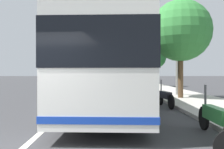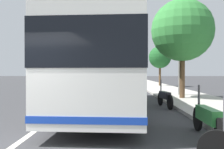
{
  "view_description": "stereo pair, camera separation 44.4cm",
  "coord_description": "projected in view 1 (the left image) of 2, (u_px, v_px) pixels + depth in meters",
  "views": [
    {
      "loc": [
        -3.98,
        -1.82,
        1.62
      ],
      "look_at": [
        9.17,
        -2.01,
        1.51
      ],
      "focal_mm": 40.64,
      "sensor_mm": 36.0,
      "label": 1
    },
    {
      "loc": [
        -3.98,
        -2.26,
        1.62
      ],
      "look_at": [
        9.17,
        -2.01,
        1.51
      ],
      "focal_mm": 40.64,
      "sensor_mm": 36.0,
      "label": 2
    }
  ],
  "objects": [
    {
      "name": "sidewalk_curb",
      "position": [
        195.0,
        100.0,
        14.06
      ],
      "size": [
        110.0,
        3.6,
        0.14
      ],
      "primitive_type": "cube",
      "color": "#B2ADA3",
      "rests_on": "ground"
    },
    {
      "name": "lane_divider_line",
      "position": [
        75.0,
        102.0,
        13.96
      ],
      "size": [
        110.0,
        0.16,
        0.01
      ],
      "primitive_type": "cube",
      "color": "silver",
      "rests_on": "ground"
    },
    {
      "name": "coach_bus",
      "position": [
        111.0,
        66.0,
        11.39
      ],
      "size": [
        12.29,
        3.3,
        3.39
      ],
      "rotation": [
        0.0,
        0.0,
        -0.06
      ],
      "color": "silver",
      "rests_on": "ground"
    },
    {
      "name": "motorcycle_angled",
      "position": [
        216.0,
        118.0,
        6.3
      ],
      "size": [
        2.38,
        0.27,
        1.28
      ],
      "rotation": [
        0.0,
        0.0,
        -0.03
      ],
      "color": "black",
      "rests_on": "ground"
    },
    {
      "name": "motorcycle_nearest_curb",
      "position": [
        165.0,
        97.0,
        11.82
      ],
      "size": [
        2.08,
        0.37,
        1.27
      ],
      "rotation": [
        0.0,
        0.0,
        0.12
      ],
      "color": "black",
      "rests_on": "ground"
    },
    {
      "name": "car_ahead_same_lane",
      "position": [
        85.0,
        77.0,
        46.62
      ],
      "size": [
        4.39,
        1.95,
        1.42
      ],
      "rotation": [
        0.0,
        0.0,
        3.17
      ],
      "color": "gold",
      "rests_on": "ground"
    },
    {
      "name": "car_behind_bus",
      "position": [
        85.0,
        79.0,
        37.58
      ],
      "size": [
        3.95,
        1.92,
        1.48
      ],
      "rotation": [
        0.0,
        0.0,
        3.12
      ],
      "color": "black",
      "rests_on": "ground"
    },
    {
      "name": "car_side_street",
      "position": [
        111.0,
        78.0,
        41.72
      ],
      "size": [
        4.15,
        2.14,
        1.48
      ],
      "rotation": [
        0.0,
        0.0,
        -0.06
      ],
      "color": "navy",
      "rests_on": "ground"
    },
    {
      "name": "roadside_tree_mid_block",
      "position": [
        181.0,
        31.0,
        14.86
      ],
      "size": [
        3.61,
        3.61,
        5.88
      ],
      "color": "brown",
      "rests_on": "ground"
    },
    {
      "name": "roadside_tree_far_block",
      "position": [
        155.0,
        57.0,
        28.75
      ],
      "size": [
        2.51,
        2.51,
        4.6
      ],
      "color": "brown",
      "rests_on": "ground"
    },
    {
      "name": "utility_pole",
      "position": [
        178.0,
        39.0,
        16.9
      ],
      "size": [
        0.25,
        0.25,
        7.75
      ],
      "primitive_type": "cylinder",
      "color": "slate",
      "rests_on": "ground"
    }
  ]
}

